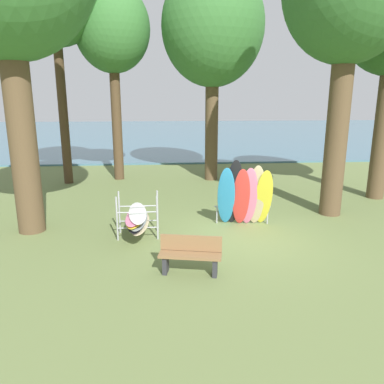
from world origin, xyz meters
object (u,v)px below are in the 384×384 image
at_px(tree_deep_back, 213,28).
at_px(park_bench, 190,254).
at_px(tree_mid_behind, 112,31).
at_px(board_storage_rack, 137,218).
at_px(leaning_board_pile, 245,196).

bearing_deg(tree_deep_back, park_bench, -99.91).
xyz_separation_m(tree_mid_behind, board_storage_rack, (1.34, -7.74, -6.08)).
height_order(tree_deep_back, leaning_board_pile, tree_deep_back).
relative_size(tree_deep_back, leaning_board_pile, 4.37).
xyz_separation_m(board_storage_rack, park_bench, (1.33, -2.43, -0.10)).
bearing_deg(board_storage_rack, tree_deep_back, 67.49).
xyz_separation_m(tree_mid_behind, park_bench, (2.67, -10.17, -6.18)).
bearing_deg(tree_mid_behind, tree_deep_back, -5.59).
bearing_deg(board_storage_rack, tree_mid_behind, 99.85).
relative_size(tree_mid_behind, tree_deep_back, 0.92).
xyz_separation_m(tree_mid_behind, tree_deep_back, (4.37, -0.43, 0.10)).
distance_m(tree_mid_behind, leaning_board_pile, 10.22).
height_order(board_storage_rack, park_bench, board_storage_rack).
height_order(tree_mid_behind, park_bench, tree_mid_behind).
distance_m(tree_mid_behind, park_bench, 12.20).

